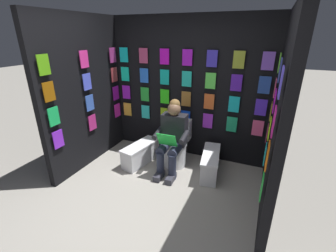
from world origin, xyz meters
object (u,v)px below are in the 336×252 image
object	(u,v)px
person_reading	(172,137)
comic_longbox_far	(141,153)
comic_longbox_near	(210,163)
toilet	(176,146)

from	to	relation	value
person_reading	comic_longbox_far	distance (m)	0.72
person_reading	comic_longbox_near	bearing A→B (deg)	-170.89
person_reading	comic_longbox_far	bearing A→B (deg)	-1.14
toilet	comic_longbox_far	bearing A→B (deg)	20.04
toilet	comic_longbox_near	xyz separation A→B (m)	(-0.63, 0.09, -0.14)
toilet	person_reading	bearing A→B (deg)	89.62
comic_longbox_far	toilet	bearing A→B (deg)	-146.27
toilet	comic_longbox_near	distance (m)	0.65
toilet	person_reading	size ratio (longest dim) A/B	0.65
person_reading	comic_longbox_far	size ratio (longest dim) A/B	1.48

